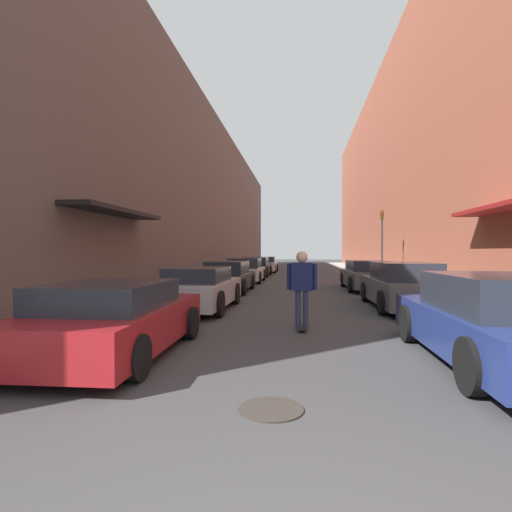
% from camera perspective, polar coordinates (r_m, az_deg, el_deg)
% --- Properties ---
extents(ground, '(125.42, 125.42, 0.00)m').
position_cam_1_polar(ground, '(24.30, 6.38, -3.39)').
color(ground, '#38383A').
extents(curb_strip_left, '(1.80, 57.01, 0.12)m').
position_cam_1_polar(curb_strip_left, '(30.40, -3.01, -2.47)').
color(curb_strip_left, '#A3A099').
rests_on(curb_strip_left, ground).
extents(curb_strip_right, '(1.80, 57.01, 0.12)m').
position_cam_1_polar(curb_strip_right, '(30.39, 15.81, -2.49)').
color(curb_strip_right, '#A3A099').
rests_on(curb_strip_right, ground).
extents(building_row_left, '(4.90, 57.01, 11.35)m').
position_cam_1_polar(building_row_left, '(31.22, -8.33, 7.93)').
color(building_row_left, '#564C47').
rests_on(building_row_left, ground).
extents(building_row_right, '(4.90, 57.01, 15.49)m').
position_cam_1_polar(building_row_right, '(31.53, 21.17, 11.63)').
color(building_row_right, brown).
rests_on(building_row_right, ground).
extents(parked_car_left_0, '(2.05, 4.19, 1.21)m').
position_cam_1_polar(parked_car_left_0, '(7.05, -19.69, -8.50)').
color(parked_car_left_0, maroon).
rests_on(parked_car_left_0, ground).
extents(parked_car_left_1, '(1.86, 4.22, 1.25)m').
position_cam_1_polar(parked_car_left_1, '(11.81, -8.02, -4.66)').
color(parked_car_left_1, '#B7B7BC').
rests_on(parked_car_left_1, ground).
extents(parked_car_left_2, '(1.87, 4.43, 1.30)m').
position_cam_1_polar(parked_car_left_2, '(16.96, -4.00, -3.03)').
color(parked_car_left_2, '#232326').
rests_on(parked_car_left_2, ground).
extents(parked_car_left_3, '(1.99, 3.96, 1.34)m').
position_cam_1_polar(parked_car_left_3, '(22.25, -1.53, -2.11)').
color(parked_car_left_3, silver).
rests_on(parked_car_left_3, ground).
extents(parked_car_left_4, '(2.04, 4.73, 1.32)m').
position_cam_1_polar(parked_car_left_4, '(27.85, -0.07, -1.54)').
color(parked_car_left_4, '#232326').
rests_on(parked_car_left_4, ground).
extents(parked_car_left_5, '(2.03, 4.47, 1.28)m').
position_cam_1_polar(parked_car_left_5, '(33.11, 1.27, -1.23)').
color(parked_car_left_5, silver).
rests_on(parked_car_left_5, ground).
extents(parked_car_right_0, '(2.02, 4.56, 1.37)m').
position_cam_1_polar(parked_car_right_0, '(7.04, 31.26, -8.02)').
color(parked_car_right_0, navy).
rests_on(parked_car_right_0, ground).
extents(parked_car_right_1, '(1.92, 4.72, 1.39)m').
position_cam_1_polar(parked_car_right_1, '(12.81, 20.21, -4.07)').
color(parked_car_right_1, '#515459').
rests_on(parked_car_right_1, ground).
extents(parked_car_right_2, '(1.93, 4.82, 1.32)m').
position_cam_1_polar(parked_car_right_2, '(18.53, 15.52, -2.68)').
color(parked_car_right_2, '#515459').
rests_on(parked_car_right_2, ground).
extents(skateboarder, '(0.66, 0.78, 1.71)m').
position_cam_1_polar(skateboarder, '(8.76, 6.57, -3.64)').
color(skateboarder, black).
rests_on(skateboarder, ground).
extents(manhole_cover, '(0.70, 0.70, 0.02)m').
position_cam_1_polar(manhole_cover, '(4.61, 2.20, -21.01)').
color(manhole_cover, '#332D28').
rests_on(manhole_cover, ground).
extents(traffic_light, '(0.16, 0.22, 3.83)m').
position_cam_1_polar(traffic_light, '(22.90, 17.56, 2.50)').
color(traffic_light, '#2D2D2D').
rests_on(traffic_light, curb_strip_right).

